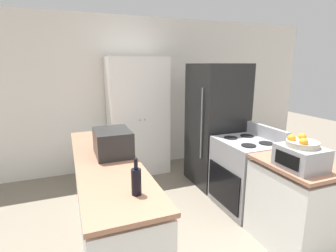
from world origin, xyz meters
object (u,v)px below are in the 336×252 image
(wine_bottle, at_px, (136,181))
(fruit_bowl, at_px, (302,143))
(pantry_cabinet, at_px, (138,117))
(toaster_oven, at_px, (301,158))
(microwave, at_px, (113,142))
(refrigerator, at_px, (216,125))
(stove, at_px, (245,173))

(wine_bottle, xyz_separation_m, fruit_bowl, (1.51, -0.06, 0.14))
(pantry_cabinet, xyz_separation_m, fruit_bowl, (0.84, -2.52, 0.16))
(toaster_oven, bearing_deg, pantry_cabinet, 108.52)
(microwave, xyz_separation_m, wine_bottle, (0.01, -0.94, -0.03))
(pantry_cabinet, height_order, microwave, pantry_cabinet)
(pantry_cabinet, relative_size, wine_bottle, 7.03)
(refrigerator, bearing_deg, microwave, -157.70)
(pantry_cabinet, distance_m, refrigerator, 1.30)
(stove, distance_m, fruit_bowl, 1.13)
(fruit_bowl, bearing_deg, refrigerator, 84.61)
(wine_bottle, distance_m, toaster_oven, 1.52)
(pantry_cabinet, xyz_separation_m, stove, (0.97, -1.62, -0.52))
(microwave, bearing_deg, wine_bottle, -89.66)
(refrigerator, xyz_separation_m, microwave, (-1.68, -0.69, 0.11))
(pantry_cabinet, bearing_deg, fruit_bowl, -71.44)
(wine_bottle, bearing_deg, fruit_bowl, -2.13)
(microwave, height_order, toaster_oven, microwave)
(stove, xyz_separation_m, microwave, (-1.65, 0.11, 0.57))
(pantry_cabinet, height_order, stove, pantry_cabinet)
(wine_bottle, height_order, toaster_oven, wine_bottle)
(microwave, bearing_deg, toaster_oven, -33.49)
(pantry_cabinet, height_order, wine_bottle, pantry_cabinet)
(pantry_cabinet, height_order, fruit_bowl, pantry_cabinet)
(stove, relative_size, wine_bottle, 3.81)
(refrigerator, distance_m, microwave, 1.82)
(refrigerator, xyz_separation_m, toaster_oven, (-0.16, -1.69, 0.08))
(pantry_cabinet, bearing_deg, toaster_oven, -71.48)
(pantry_cabinet, distance_m, wine_bottle, 2.55)
(microwave, height_order, fruit_bowl, fruit_bowl)
(pantry_cabinet, relative_size, microwave, 4.12)
(refrigerator, height_order, toaster_oven, refrigerator)
(refrigerator, relative_size, toaster_oven, 4.84)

